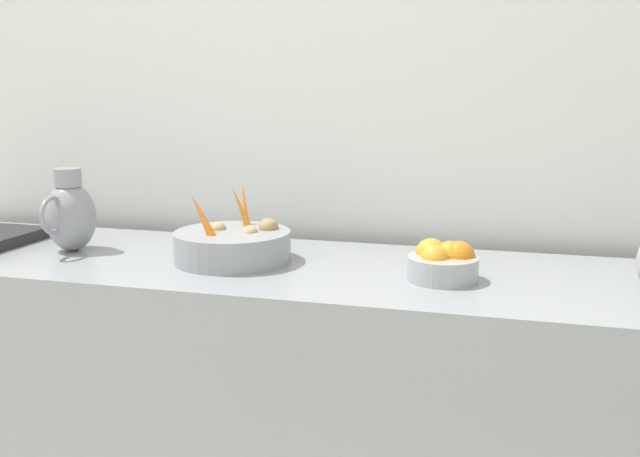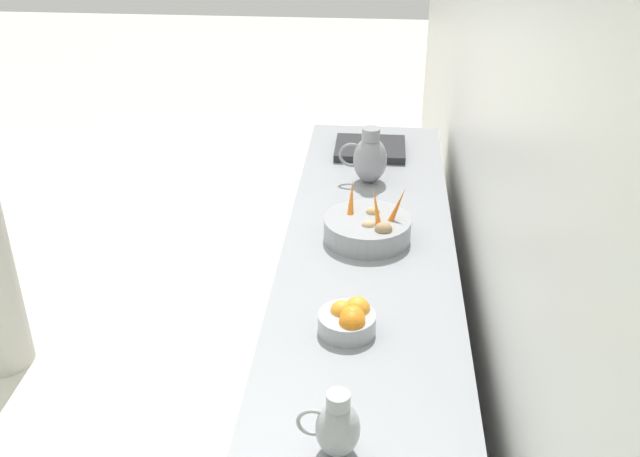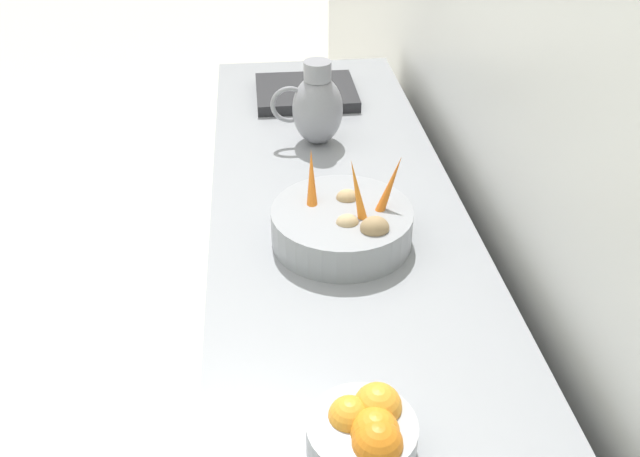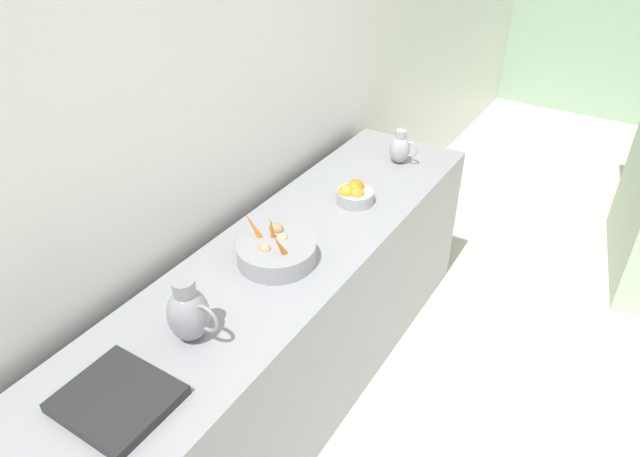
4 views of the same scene
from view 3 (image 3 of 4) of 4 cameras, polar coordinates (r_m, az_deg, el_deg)
The scene contains 5 objects.
prep_counter at distance 1.83m, azimuth 2.31°, elevation -14.28°, with size 0.65×2.65×0.89m, color gray.
vegetable_colander at distance 1.58m, azimuth 1.94°, elevation 0.33°, with size 0.33×0.33×0.22m.
orange_bowl at distance 1.14m, azimuth 3.98°, elevation -16.84°, with size 0.18×0.18×0.10m.
metal_pitcher_tall at distance 2.01m, azimuth -0.29°, elevation 10.28°, with size 0.21×0.15×0.25m.
counter_sink_basin at distance 2.36m, azimuth -1.20°, elevation 11.51°, with size 0.34×0.30×0.04m, color #232326.
Camera 3 is at (-1.32, 1.29, 1.82)m, focal length 37.63 mm.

